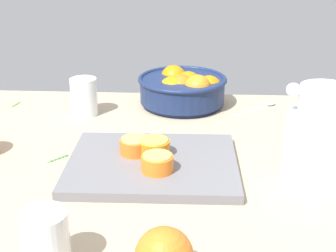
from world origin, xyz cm
name	(u,v)px	position (x,y,z in cm)	size (l,w,h in cm)	color
ground_plane	(180,173)	(0.00, 0.00, -1.50)	(119.83, 98.21, 3.00)	tan
fruit_bowl	(183,89)	(-0.30, 38.86, 4.97)	(25.41, 25.41, 10.35)	navy
juice_pitcher	(320,145)	(28.16, -3.79, 7.57)	(18.96, 14.35, 20.42)	white
juice_glass	(46,243)	(-18.86, -34.32, 4.35)	(7.21, 7.21, 9.56)	white
second_glass	(84,99)	(-27.11, 29.83, 4.40)	(7.26, 7.26, 10.26)	white
cutting_board	(153,164)	(-5.78, -1.13, 0.99)	(35.88, 28.60, 1.98)	slate
orange_half_0	(154,147)	(-5.63, 1.50, 3.76)	(6.86, 6.86, 3.63)	orange
orange_half_1	(157,163)	(-4.39, -5.82, 3.74)	(6.65, 6.65, 3.58)	orange
orange_half_2	(135,146)	(-9.87, 2.24, 3.69)	(6.82, 6.82, 3.50)	orange
spoon	(261,107)	(22.02, 37.65, 0.43)	(13.66, 11.61, 1.00)	silver
herb_sprig_0	(59,157)	(-26.99, 2.36, 0.27)	(4.08, 4.34, 0.88)	#4A8046
herb_sprig_1	(16,104)	(-48.90, 36.29, 0.26)	(1.33, 4.99, 0.81)	#438634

